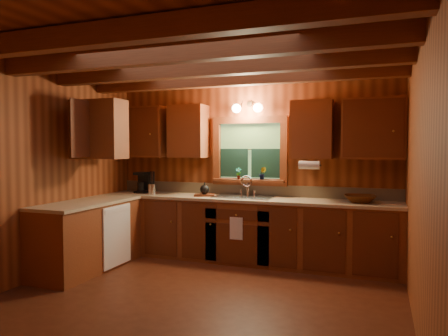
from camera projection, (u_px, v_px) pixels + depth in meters
room at (197, 176)px, 4.41m from camera, size 4.20×4.20×4.20m
ceiling_beams at (197, 61)px, 4.35m from camera, size 4.20×2.54×0.18m
base_cabinets at (203, 232)px, 5.82m from camera, size 4.20×2.22×0.86m
countertop at (204, 200)px, 5.80m from camera, size 4.20×2.24×0.04m
backsplash at (250, 190)px, 6.19m from camera, size 4.20×0.02×0.16m
dishwasher_panel at (117, 236)px, 5.60m from camera, size 0.02×0.60×0.80m
upper_cabinets at (202, 130)px, 5.91m from camera, size 4.19×1.77×0.78m
window at (250, 152)px, 6.14m from camera, size 1.12×0.08×1.00m
window_sill at (249, 181)px, 6.12m from camera, size 1.06×0.14×0.04m
wall_sconce at (247, 108)px, 6.00m from camera, size 0.45×0.21×0.17m
paper_towel_roll at (309, 165)px, 5.52m from camera, size 0.27×0.11×0.11m
dish_towel at (236, 228)px, 5.63m from camera, size 0.18×0.01×0.30m
sink at (244, 200)px, 5.93m from camera, size 0.82×0.48×0.43m
coffee_maker at (143, 182)px, 6.56m from camera, size 0.18×0.23×0.32m
utensil_crock at (152, 188)px, 6.35m from camera, size 0.12×0.12×0.34m
cutting_board at (205, 195)px, 6.09m from camera, size 0.34×0.29×0.03m
teakettle at (205, 189)px, 6.09m from camera, size 0.14×0.14×0.17m
wicker_basket at (360, 199)px, 5.36m from camera, size 0.43×0.43×0.10m
potted_plant_left at (238, 173)px, 6.14m from camera, size 0.09×0.07×0.17m
potted_plant_right at (263, 173)px, 6.02m from camera, size 0.11×0.09×0.18m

